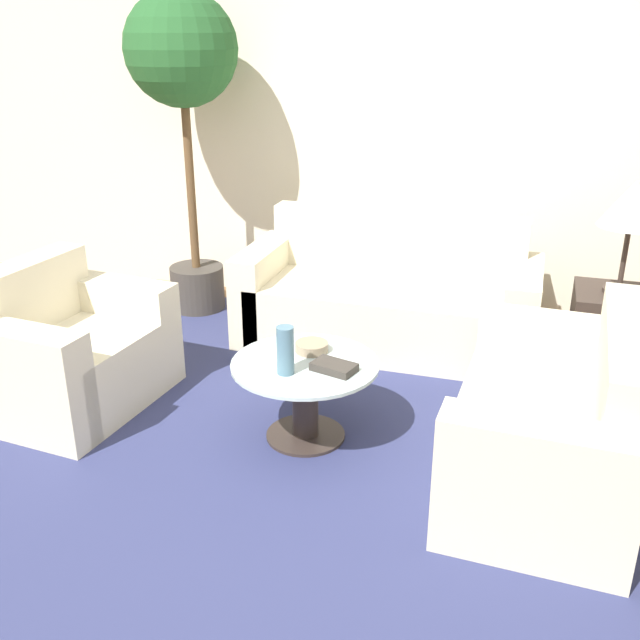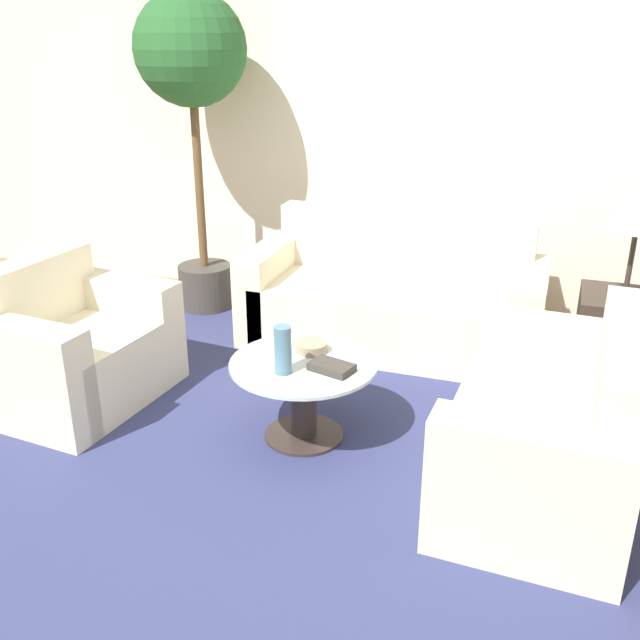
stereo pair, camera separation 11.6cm
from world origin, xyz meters
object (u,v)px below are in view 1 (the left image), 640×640
Objects in this scene: bowl at (312,347)px; vase at (285,350)px; coffee_table at (305,389)px; armchair at (69,356)px; table_lamp at (633,206)px; loveseat at (559,430)px; book_stack at (334,367)px; potted_plant at (183,78)px; sofa_main at (389,301)px.

vase is at bearing -98.80° from bowl.
coffee_table is 0.30m from vase.
bowl is (1.35, 0.16, 0.17)m from armchair.
table_lamp is 2.09m from vase.
loveseat is 5.73× the size of vase.
armchair reaches higher than vase.
armchair is 4.42× the size of book_stack.
table_lamp is at bearing 34.47° from bowl.
vase is at bearing -82.89° from loveseat.
armchair is 0.47× the size of potted_plant.
table_lamp is 0.29× the size of potted_plant.
book_stack is (-1.34, -1.22, -0.60)m from table_lamp.
table_lamp is 1.93m from bowl.
bowl is at bearing 81.20° from vase.
book_stack is at bearing -87.08° from loveseat.
armchair reaches higher than book_stack.
loveseat is (2.57, -0.02, -0.00)m from armchair.
bowl reaches higher than coffee_table.
vase is (-1.26, -0.10, 0.26)m from loveseat.
loveseat is at bearing -8.21° from bowl.
vase is (-0.19, -1.47, 0.26)m from sofa_main.
table_lamp reaches higher than armchair.
loveseat is at bearing -1.88° from coffee_table.
table_lamp is (0.30, 1.21, 0.76)m from loveseat.
table_lamp is at bearing 57.53° from book_stack.
book_stack is at bearing -46.64° from bowl.
book_stack is at bearing -137.80° from table_lamp.
potted_plant is at bearing 128.18° from vase.
sofa_main is 1.22m from bowl.
sofa_main is 1.34m from coffee_table.
loveseat is at bearing -85.26° from armchair.
table_lamp reaches higher than book_stack.
vase is at bearing -97.38° from sofa_main.
potted_plant is (-1.48, 0.17, 1.36)m from sofa_main.
coffee_table is 3.09× the size of vase.
potted_plant is at bearing 134.26° from bowl.
vase is 1.41× the size of bowl.
vase reaches higher than bowl.
table_lamp is 2.76× the size of book_stack.
sofa_main reaches higher than armchair.
sofa_main is 1.84× the size of armchair.
sofa_main is at bearing 82.94° from bowl.
table_lamp is (1.36, -0.16, 0.76)m from sofa_main.
table_lamp reaches higher than coffee_table.
loveseat is at bearing 15.55° from book_stack.
armchair is at bearing -90.82° from potted_plant.
table_lamp is at bearing -6.60° from sofa_main.
armchair is 2.04m from potted_plant.
bowl is at bearing 148.69° from book_stack.
coffee_table is 4.37× the size of bowl.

